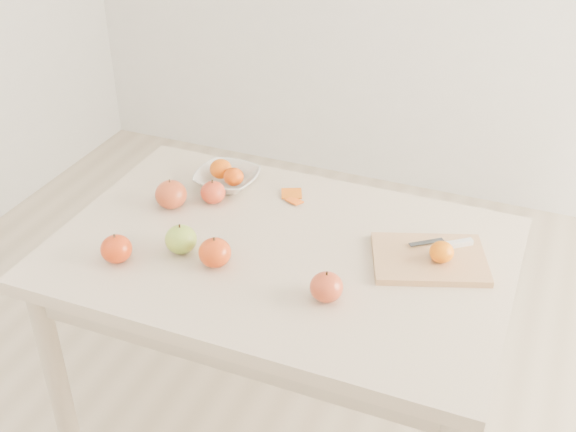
% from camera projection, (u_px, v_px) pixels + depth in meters
% --- Properties ---
extents(table, '(1.20, 0.80, 0.75)m').
position_uv_depth(table, '(281.00, 277.00, 1.96)').
color(table, beige).
rests_on(table, ground).
extents(cutting_board, '(0.34, 0.30, 0.02)m').
position_uv_depth(cutting_board, '(429.00, 259.00, 1.85)').
color(cutting_board, tan).
rests_on(cutting_board, table).
extents(board_tangerine, '(0.06, 0.06, 0.05)m').
position_uv_depth(board_tangerine, '(442.00, 252.00, 1.81)').
color(board_tangerine, orange).
rests_on(board_tangerine, cutting_board).
extents(fruit_bowl, '(0.19, 0.19, 0.05)m').
position_uv_depth(fruit_bowl, '(227.00, 179.00, 2.18)').
color(fruit_bowl, silver).
rests_on(fruit_bowl, table).
extents(bowl_tangerine_near, '(0.07, 0.07, 0.06)m').
position_uv_depth(bowl_tangerine_near, '(221.00, 169.00, 2.18)').
color(bowl_tangerine_near, '#D56707').
rests_on(bowl_tangerine_near, fruit_bowl).
extents(bowl_tangerine_far, '(0.06, 0.06, 0.05)m').
position_uv_depth(bowl_tangerine_far, '(234.00, 177.00, 2.14)').
color(bowl_tangerine_far, '#D34407').
rests_on(bowl_tangerine_far, fruit_bowl).
extents(orange_peel_a, '(0.07, 0.07, 0.01)m').
position_uv_depth(orange_peel_a, '(292.00, 195.00, 2.14)').
color(orange_peel_a, '#D25C0E').
rests_on(orange_peel_a, table).
extents(orange_peel_b, '(0.05, 0.05, 0.01)m').
position_uv_depth(orange_peel_b, '(294.00, 202.00, 2.10)').
color(orange_peel_b, '#E35810').
rests_on(orange_peel_b, table).
extents(paring_knife, '(0.16, 0.09, 0.01)m').
position_uv_depth(paring_knife, '(454.00, 243.00, 1.88)').
color(paring_knife, silver).
rests_on(paring_knife, cutting_board).
extents(apple_green, '(0.08, 0.08, 0.08)m').
position_uv_depth(apple_green, '(181.00, 239.00, 1.88)').
color(apple_green, '#689F2A').
rests_on(apple_green, table).
extents(apple_red_e, '(0.08, 0.08, 0.07)m').
position_uv_depth(apple_red_e, '(326.00, 287.00, 1.71)').
color(apple_red_e, maroon).
rests_on(apple_red_e, table).
extents(apple_red_c, '(0.08, 0.08, 0.08)m').
position_uv_depth(apple_red_c, '(215.00, 253.00, 1.83)').
color(apple_red_c, '#A71804').
rests_on(apple_red_c, table).
extents(apple_red_a, '(0.07, 0.07, 0.07)m').
position_uv_depth(apple_red_a, '(213.00, 192.00, 2.09)').
color(apple_red_a, maroon).
rests_on(apple_red_a, table).
extents(apple_red_b, '(0.09, 0.09, 0.08)m').
position_uv_depth(apple_red_b, '(171.00, 194.00, 2.06)').
color(apple_red_b, maroon).
rests_on(apple_red_b, table).
extents(apple_red_d, '(0.08, 0.08, 0.07)m').
position_uv_depth(apple_red_d, '(116.00, 249.00, 1.84)').
color(apple_red_d, '#A21806').
rests_on(apple_red_d, table).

